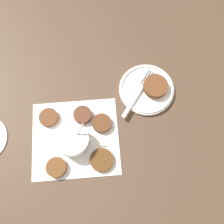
{
  "coord_description": "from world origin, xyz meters",
  "views": [
    {
      "loc": [
        0.12,
        -0.19,
        0.8
      ],
      "look_at": [
        0.13,
        0.08,
        0.02
      ],
      "focal_mm": 42.0,
      "sensor_mm": 36.0,
      "label": 1
    }
  ],
  "objects": [
    {
      "name": "ground_plane",
      "position": [
        0.0,
        0.0,
        0.0
      ],
      "size": [
        4.0,
        4.0,
        0.0
      ],
      "primitive_type": "plane",
      "color": "#4C3828"
    },
    {
      "name": "fritter_4",
      "position": [
        -0.08,
        0.07,
        0.01
      ],
      "size": [
        0.06,
        0.06,
        0.01
      ],
      "color": "brown",
      "rests_on": "napkin"
    },
    {
      "name": "fritter_2",
      "position": [
        -0.04,
        -0.09,
        0.01
      ],
      "size": [
        0.06,
        0.06,
        0.02
      ],
      "color": "brown",
      "rests_on": "napkin"
    },
    {
      "name": "fork",
      "position": [
        0.22,
        0.16,
        0.02
      ],
      "size": [
        0.12,
        0.18,
        0.0
      ],
      "color": "silver",
      "rests_on": "serving_plate"
    },
    {
      "name": "fritter_3",
      "position": [
        0.03,
        0.07,
        0.01
      ],
      "size": [
        0.06,
        0.06,
        0.02
      ],
      "color": "brown",
      "rests_on": "napkin"
    },
    {
      "name": "napkin",
      "position": [
        0.01,
        -0.0,
        0.0
      ],
      "size": [
        0.29,
        0.27,
        0.0
      ],
      "color": "white",
      "rests_on": "ground_plane"
    },
    {
      "name": "fritter_on_plate",
      "position": [
        0.27,
        0.16,
        0.03
      ],
      "size": [
        0.08,
        0.08,
        0.02
      ],
      "color": "brown",
      "rests_on": "serving_plate"
    },
    {
      "name": "fritter_1",
      "position": [
        0.09,
        0.04,
        0.01
      ],
      "size": [
        0.06,
        0.06,
        0.02
      ],
      "color": "#57331C",
      "rests_on": "napkin"
    },
    {
      "name": "fritter_0",
      "position": [
        0.09,
        -0.07,
        0.01
      ],
      "size": [
        0.07,
        0.07,
        0.01
      ],
      "color": "#573619",
      "rests_on": "napkin"
    },
    {
      "name": "sauce_bowl",
      "position": [
        0.01,
        -0.01,
        0.03
      ],
      "size": [
        0.11,
        0.1,
        0.1
      ],
      "color": "white",
      "rests_on": "napkin"
    },
    {
      "name": "serving_plate",
      "position": [
        0.24,
        0.16,
        0.01
      ],
      "size": [
        0.18,
        0.18,
        0.02
      ],
      "color": "white",
      "rests_on": "ground_plane"
    }
  ]
}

